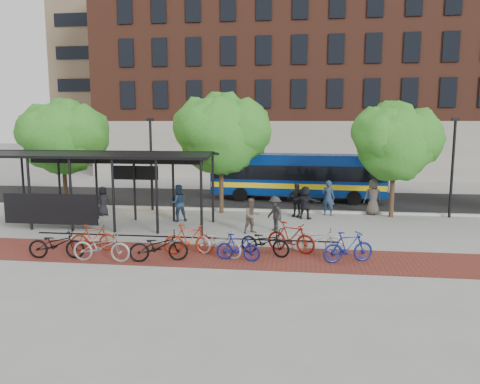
# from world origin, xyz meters

# --- Properties ---
(ground) EXTENTS (160.00, 160.00, 0.00)m
(ground) POSITION_xyz_m (0.00, 0.00, 0.00)
(ground) COLOR #9E9E99
(ground) RESTS_ON ground
(asphalt_street) EXTENTS (160.00, 8.00, 0.01)m
(asphalt_street) POSITION_xyz_m (0.00, 8.00, 0.01)
(asphalt_street) COLOR black
(asphalt_street) RESTS_ON ground
(curb) EXTENTS (160.00, 0.25, 0.12)m
(curb) POSITION_xyz_m (0.00, 4.00, 0.06)
(curb) COLOR #B7B7B2
(curb) RESTS_ON ground
(brick_strip) EXTENTS (24.00, 3.00, 0.01)m
(brick_strip) POSITION_xyz_m (-2.00, -5.00, 0.00)
(brick_strip) COLOR maroon
(brick_strip) RESTS_ON ground
(bike_rack_rail) EXTENTS (12.00, 0.05, 0.95)m
(bike_rack_rail) POSITION_xyz_m (-3.30, -4.10, 0.00)
(bike_rack_rail) COLOR black
(bike_rack_rail) RESTS_ON ground
(building_brick) EXTENTS (55.00, 14.00, 20.00)m
(building_brick) POSITION_xyz_m (10.00, 26.00, 10.00)
(building_brick) COLOR #5C2E20
(building_brick) RESTS_ON ground
(building_tower) EXTENTS (22.00, 22.00, 30.00)m
(building_tower) POSITION_xyz_m (-16.00, 40.00, 15.00)
(building_tower) COLOR #7A664C
(building_tower) RESTS_ON ground
(bus_shelter) EXTENTS (10.60, 3.07, 3.60)m
(bus_shelter) POSITION_xyz_m (-8.13, -0.48, 3.00)
(bus_shelter) COLOR black
(bus_shelter) RESTS_ON ground
(tree_a) EXTENTS (4.90, 4.00, 6.18)m
(tree_a) POSITION_xyz_m (-11.91, 3.35, 4.24)
(tree_a) COLOR #382619
(tree_a) RESTS_ON ground
(tree_b) EXTENTS (5.15, 4.20, 6.47)m
(tree_b) POSITION_xyz_m (-2.90, 3.35, 4.46)
(tree_b) COLOR #382619
(tree_b) RESTS_ON ground
(tree_c) EXTENTS (4.66, 3.80, 5.92)m
(tree_c) POSITION_xyz_m (6.09, 3.35, 4.05)
(tree_c) COLOR #382619
(tree_c) RESTS_ON ground
(lamp_post_left) EXTENTS (0.35, 0.20, 5.12)m
(lamp_post_left) POSITION_xyz_m (-7.00, 3.60, 2.75)
(lamp_post_left) COLOR black
(lamp_post_left) RESTS_ON ground
(lamp_post_right) EXTENTS (0.35, 0.20, 5.12)m
(lamp_post_right) POSITION_xyz_m (9.00, 3.60, 2.75)
(lamp_post_right) COLOR black
(lamp_post_right) RESTS_ON ground
(bus) EXTENTS (10.95, 3.12, 2.92)m
(bus) POSITION_xyz_m (1.09, 8.06, 1.68)
(bus) COLOR navy
(bus) RESTS_ON ground
(bike_0) EXTENTS (2.11, 0.96, 1.07)m
(bike_0) POSITION_xyz_m (-7.49, -6.01, 0.54)
(bike_0) COLOR black
(bike_0) RESTS_ON ground
(bike_1) EXTENTS (1.80, 0.87, 1.04)m
(bike_1) POSITION_xyz_m (-6.58, -4.90, 0.52)
(bike_1) COLOR maroon
(bike_1) RESTS_ON ground
(bike_2) EXTENTS (2.11, 0.74, 1.11)m
(bike_2) POSITION_xyz_m (-5.70, -6.17, 0.55)
(bike_2) COLOR #969698
(bike_2) RESTS_ON ground
(bike_4) EXTENTS (2.19, 1.28, 1.09)m
(bike_4) POSITION_xyz_m (-3.70, -5.88, 0.54)
(bike_4) COLOR black
(bike_4) RESTS_ON ground
(bike_5) EXTENTS (1.98, 0.91, 1.15)m
(bike_5) POSITION_xyz_m (-2.83, -4.84, 0.57)
(bike_5) COLOR #9F280E
(bike_5) RESTS_ON ground
(bike_6) EXTENTS (2.15, 1.49, 1.07)m
(bike_6) POSITION_xyz_m (-1.71, -5.02, 0.54)
(bike_6) COLOR #AEAEB1
(bike_6) RESTS_ON ground
(bike_7) EXTENTS (1.67, 0.67, 0.97)m
(bike_7) POSITION_xyz_m (-0.90, -5.44, 0.49)
(bike_7) COLOR navy
(bike_7) RESTS_ON ground
(bike_8) EXTENTS (2.10, 1.37, 1.04)m
(bike_8) POSITION_xyz_m (-0.00, -4.64, 0.52)
(bike_8) COLOR black
(bike_8) RESTS_ON ground
(bike_9) EXTENTS (2.00, 1.23, 1.16)m
(bike_9) POSITION_xyz_m (0.95, -4.08, 0.58)
(bike_9) COLOR maroon
(bike_9) RESTS_ON ground
(bike_10) EXTENTS (2.12, 1.07, 1.06)m
(bike_10) POSITION_xyz_m (1.90, -3.99, 0.53)
(bike_10) COLOR #B6B6B8
(bike_10) RESTS_ON ground
(bike_11) EXTENTS (1.93, 1.11, 1.12)m
(bike_11) POSITION_xyz_m (2.98, -5.14, 0.56)
(bike_11) COLOR navy
(bike_11) RESTS_ON ground
(pedestrian_0) EXTENTS (0.85, 0.90, 1.56)m
(pedestrian_0) POSITION_xyz_m (-9.10, 1.76, 0.78)
(pedestrian_0) COLOR black
(pedestrian_0) RESTS_ON ground
(pedestrian_2) EXTENTS (1.12, 1.03, 1.84)m
(pedestrian_2) POSITION_xyz_m (-4.78, 0.87, 0.92)
(pedestrian_2) COLOR #1E3046
(pedestrian_2) RESTS_ON ground
(pedestrian_4) EXTENTS (1.13, 0.83, 1.78)m
(pedestrian_4) POSITION_xyz_m (1.08, 2.74, 0.89)
(pedestrian_4) COLOR black
(pedestrian_4) RESTS_ON ground
(pedestrian_5) EXTENTS (1.65, 0.93, 1.69)m
(pedestrian_5) POSITION_xyz_m (1.53, 2.26, 0.85)
(pedestrian_5) COLOR black
(pedestrian_5) RESTS_ON ground
(pedestrian_6) EXTENTS (1.02, 0.74, 1.92)m
(pedestrian_6) POSITION_xyz_m (5.12, 3.80, 0.96)
(pedestrian_6) COLOR #423C35
(pedestrian_6) RESTS_ON ground
(pedestrian_7) EXTENTS (0.78, 0.61, 1.88)m
(pedestrian_7) POSITION_xyz_m (2.75, 3.35, 0.94)
(pedestrian_7) COLOR #21344D
(pedestrian_7) RESTS_ON ground
(pedestrian_8) EXTENTS (0.97, 0.93, 1.58)m
(pedestrian_8) POSITION_xyz_m (-0.85, -1.21, 0.79)
(pedestrian_8) COLOR brown
(pedestrian_8) RESTS_ON ground
(pedestrian_9) EXTENTS (1.09, 1.18, 1.59)m
(pedestrian_9) POSITION_xyz_m (0.14, -0.62, 0.80)
(pedestrian_9) COLOR #282828
(pedestrian_9) RESTS_ON ground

